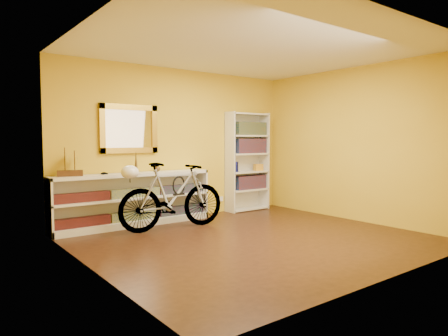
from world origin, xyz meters
TOP-DOWN VIEW (x-y plane):
  - floor at (0.00, 0.00)m, footprint 4.50×4.00m
  - ceiling at (0.00, 0.00)m, footprint 4.50×4.00m
  - back_wall at (0.00, 2.00)m, footprint 4.50×0.01m
  - left_wall at (-2.25, 0.00)m, footprint 0.01×4.00m
  - right_wall at (2.25, 0.00)m, footprint 0.01×4.00m
  - gilt_mirror at (-0.95, 1.97)m, footprint 0.98×0.06m
  - wall_socket at (0.90, 1.99)m, footprint 0.09×0.02m
  - console_unit at (-0.95, 1.81)m, footprint 2.60×0.35m
  - cd_row_lower at (-0.95, 1.79)m, footprint 2.50×0.13m
  - cd_row_upper at (-0.95, 1.79)m, footprint 2.50×0.13m
  - model_ship at (-1.94, 1.81)m, footprint 0.37×0.22m
  - toy_car at (-1.43, 1.81)m, footprint 0.00×0.00m
  - bronze_ornament at (-0.91, 1.81)m, footprint 0.06×0.06m
  - decorative_orb at (-0.53, 1.81)m, footprint 0.10×0.10m
  - bookcase at (1.44, 1.84)m, footprint 0.90×0.30m
  - book_row_a at (1.49, 1.84)m, footprint 0.70×0.22m
  - book_row_b at (1.49, 1.84)m, footprint 0.70×0.22m
  - book_row_c at (1.49, 1.84)m, footprint 0.70×0.22m
  - travel_mug at (1.14, 1.82)m, footprint 0.09×0.09m
  - red_tin at (1.24, 1.87)m, footprint 0.16×0.16m
  - yellow_bag at (1.69, 1.80)m, footprint 0.19×0.15m
  - bicycle at (-0.58, 1.23)m, footprint 0.60×1.79m
  - helmet at (-1.25, 1.29)m, footprint 0.26×0.25m
  - u_lock at (-0.48, 1.23)m, footprint 0.22×0.02m

SIDE VIEW (x-z plane):
  - floor at x=0.00m, z-range -0.01..0.00m
  - cd_row_lower at x=-0.95m, z-range 0.10..0.24m
  - wall_socket at x=0.90m, z-range 0.21..0.29m
  - console_unit at x=-0.95m, z-range 0.00..0.85m
  - bicycle at x=-0.58m, z-range 0.00..1.03m
  - cd_row_upper at x=-0.95m, z-range 0.47..0.60m
  - book_row_a at x=1.49m, z-range 0.42..0.68m
  - u_lock at x=-0.48m, z-range 0.56..0.78m
  - yellow_bag at x=1.69m, z-range 0.77..0.90m
  - toy_car at x=-1.43m, z-range 0.85..0.85m
  - travel_mug at x=1.14m, z-range 0.76..0.96m
  - decorative_orb at x=-0.53m, z-range 0.85..0.95m
  - helmet at x=-1.25m, z-range 0.81..1.01m
  - bookcase at x=1.44m, z-range 0.00..1.90m
  - bronze_ornament at x=-0.91m, z-range 0.85..1.21m
  - model_ship at x=-1.94m, z-range 0.85..1.26m
  - book_row_b at x=1.49m, z-range 1.11..1.40m
  - back_wall at x=0.00m, z-range 0.00..2.60m
  - left_wall at x=-2.25m, z-range 0.00..2.60m
  - right_wall at x=2.25m, z-range 0.00..2.60m
  - red_tin at x=1.24m, z-range 1.46..1.62m
  - gilt_mirror at x=-0.95m, z-range 1.16..1.94m
  - book_row_c at x=1.49m, z-range 1.46..1.71m
  - ceiling at x=0.00m, z-range 2.60..2.61m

